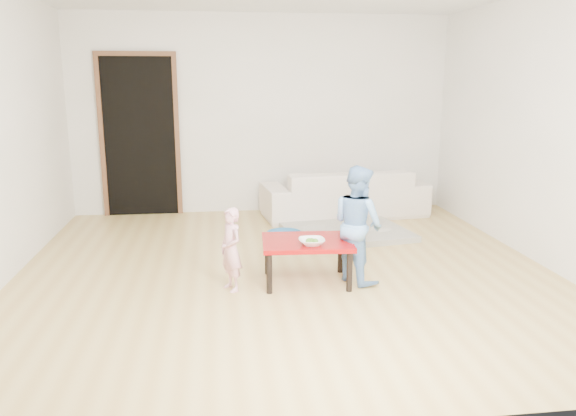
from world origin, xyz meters
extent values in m
cube|color=tan|center=(0.00, 0.00, 0.00)|extent=(5.00, 5.00, 0.01)
cube|color=white|center=(0.00, 2.50, 1.30)|extent=(5.00, 0.02, 2.60)
cube|color=white|center=(2.50, 0.00, 1.30)|extent=(0.02, 5.00, 2.60)
imported|color=silver|center=(1.04, 2.05, 0.31)|extent=(2.20, 1.05, 0.62)
cube|color=#CA6F16|center=(0.70, 1.93, 0.47)|extent=(0.54, 0.49, 0.13)
imported|color=white|center=(0.17, -0.50, 0.42)|extent=(0.22, 0.22, 0.05)
imported|color=#E36785|center=(-0.52, -0.45, 0.36)|extent=(0.27, 0.31, 0.72)
imported|color=#618EE2|center=(0.60, -0.35, 0.52)|extent=(0.58, 0.63, 1.04)
imported|color=#28679A|center=(0.10, 0.89, 0.06)|extent=(0.39, 0.39, 0.12)
camera|label=1|loc=(-0.62, -5.03, 1.78)|focal=35.00mm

